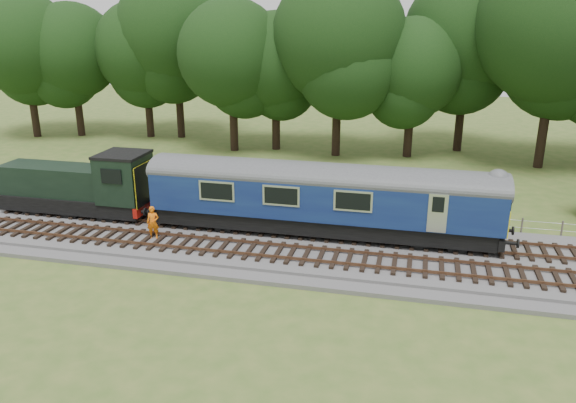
# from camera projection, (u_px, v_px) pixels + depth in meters

# --- Properties ---
(ground) EXTENTS (120.00, 120.00, 0.00)m
(ground) POSITION_uv_depth(u_px,v_px,m) (286.00, 247.00, 28.81)
(ground) COLOR #436525
(ground) RESTS_ON ground
(ballast) EXTENTS (70.00, 7.00, 0.35)m
(ballast) POSITION_uv_depth(u_px,v_px,m) (286.00, 244.00, 28.76)
(ballast) COLOR #4C4C4F
(ballast) RESTS_ON ground
(track_north) EXTENTS (67.20, 2.40, 0.21)m
(track_north) POSITION_uv_depth(u_px,v_px,m) (292.00, 230.00, 29.97)
(track_north) COLOR black
(track_north) RESTS_ON ballast
(track_south) EXTENTS (67.20, 2.40, 0.21)m
(track_south) POSITION_uv_depth(u_px,v_px,m) (278.00, 252.00, 27.20)
(track_south) COLOR black
(track_south) RESTS_ON ballast
(fence) EXTENTS (64.00, 0.12, 1.00)m
(fence) POSITION_uv_depth(u_px,v_px,m) (304.00, 218.00, 32.96)
(fence) COLOR #6B6054
(fence) RESTS_ON ground
(tree_line) EXTENTS (70.00, 8.00, 18.00)m
(tree_line) POSITION_uv_depth(u_px,v_px,m) (345.00, 150.00, 49.10)
(tree_line) COLOR black
(tree_line) RESTS_ON ground
(dmu_railcar) EXTENTS (18.05, 2.86, 3.88)m
(dmu_railcar) POSITION_uv_depth(u_px,v_px,m) (322.00, 193.00, 28.92)
(dmu_railcar) COLOR black
(dmu_railcar) RESTS_ON ground
(shunter_loco) EXTENTS (8.92, 2.60, 3.38)m
(shunter_loco) POSITION_uv_depth(u_px,v_px,m) (82.00, 186.00, 32.17)
(shunter_loco) COLOR black
(shunter_loco) RESTS_ON ground
(worker) EXTENTS (0.70, 0.54, 1.71)m
(worker) POSITION_uv_depth(u_px,v_px,m) (153.00, 222.00, 28.81)
(worker) COLOR orange
(worker) RESTS_ON ballast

